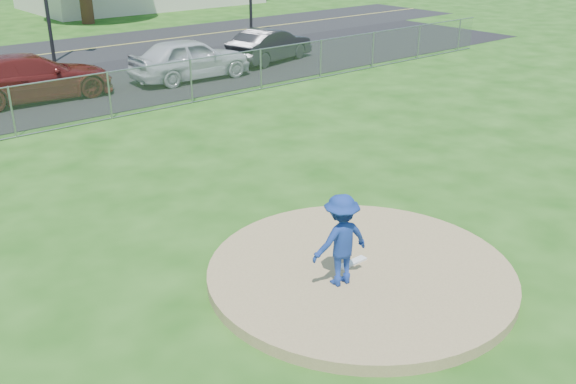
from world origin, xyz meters
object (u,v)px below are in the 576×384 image
at_px(parked_car_darkred, 31,77).
at_px(parked_car_pearl, 190,59).
at_px(parked_car_charcoal, 270,45).
at_px(pitcher, 341,240).

height_order(parked_car_darkred, parked_car_pearl, parked_car_pearl).
relative_size(parked_car_pearl, parked_car_charcoal, 1.09).
height_order(pitcher, parked_car_darkred, pitcher).
bearing_deg(parked_car_darkred, pitcher, -178.98).
distance_m(parked_car_darkred, parked_car_charcoal, 10.50).
bearing_deg(pitcher, parked_car_darkred, -83.28).
distance_m(parked_car_darkred, parked_car_pearl, 5.99).
bearing_deg(parked_car_charcoal, parked_car_pearl, 84.56).
xyz_separation_m(pitcher, parked_car_darkred, (0.56, 16.01, -0.19)).
distance_m(pitcher, parked_car_charcoal, 19.39).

